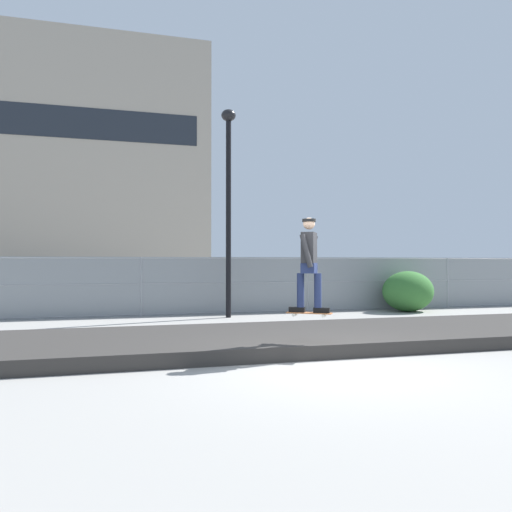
% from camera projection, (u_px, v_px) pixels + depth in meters
% --- Properties ---
extents(ground_plane, '(120.00, 120.00, 0.00)m').
position_uv_depth(ground_plane, '(335.00, 367.00, 7.74)').
color(ground_plane, gray).
extents(gravel_berm, '(16.28, 3.45, 0.26)m').
position_uv_depth(gravel_berm, '(289.00, 338.00, 9.93)').
color(gravel_berm, '#33302D').
rests_on(gravel_berm, ground_plane).
extents(skateboard, '(0.78, 0.60, 0.07)m').
position_uv_depth(skateboard, '(309.00, 313.00, 8.52)').
color(skateboard, '#9E5B33').
extents(skater, '(0.66, 0.61, 1.67)m').
position_uv_depth(skater, '(309.00, 259.00, 8.54)').
color(skater, black).
rests_on(skater, skateboard).
extents(chain_fence, '(27.66, 0.06, 1.85)m').
position_uv_depth(chain_fence, '(228.00, 285.00, 15.77)').
color(chain_fence, gray).
rests_on(chain_fence, ground_plane).
extents(street_lamp, '(0.44, 0.44, 6.36)m').
position_uv_depth(street_lamp, '(229.00, 187.00, 14.81)').
color(street_lamp, black).
rests_on(street_lamp, ground_plane).
extents(parked_car_near, '(4.41, 1.96, 1.66)m').
position_uv_depth(parked_car_near, '(152.00, 286.00, 17.56)').
color(parked_car_near, black).
rests_on(parked_car_near, ground_plane).
extents(parked_car_mid, '(4.51, 2.18, 1.66)m').
position_uv_depth(parked_car_mid, '(310.00, 284.00, 18.66)').
color(parked_car_mid, silver).
rests_on(parked_car_mid, ground_plane).
extents(parked_car_far, '(4.54, 2.23, 1.66)m').
position_uv_depth(parked_car_far, '(430.00, 282.00, 20.49)').
color(parked_car_far, navy).
rests_on(parked_car_far, ground_plane).
extents(library_building, '(30.83, 13.61, 20.42)m').
position_uv_depth(library_building, '(28.00, 167.00, 43.38)').
color(library_building, '#9E9384').
rests_on(library_building, ground_plane).
extents(shrub_left, '(1.79, 1.46, 1.38)m').
position_uv_depth(shrub_left, '(408.00, 291.00, 16.54)').
color(shrub_left, '#336B2D').
rests_on(shrub_left, ground_plane).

